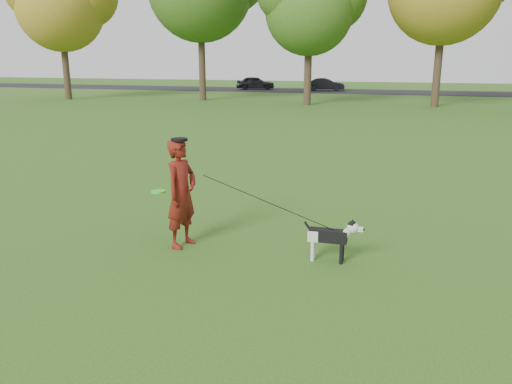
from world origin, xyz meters
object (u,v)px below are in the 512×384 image
(car_mid, at_px, (325,84))
(dog, at_px, (333,235))
(car_left, at_px, (255,83))
(man, at_px, (181,194))

(car_mid, bearing_deg, dog, 179.17)
(car_left, relative_size, car_mid, 1.05)
(man, distance_m, dog, 2.49)
(car_left, bearing_deg, car_mid, -103.75)
(man, xyz_separation_m, dog, (2.45, 0.03, -0.47))
(man, height_order, dog, man)
(man, height_order, car_left, man)
(dog, bearing_deg, car_left, 108.02)
(car_left, bearing_deg, dog, -175.73)
(car_left, xyz_separation_m, car_mid, (6.81, 0.00, -0.05))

